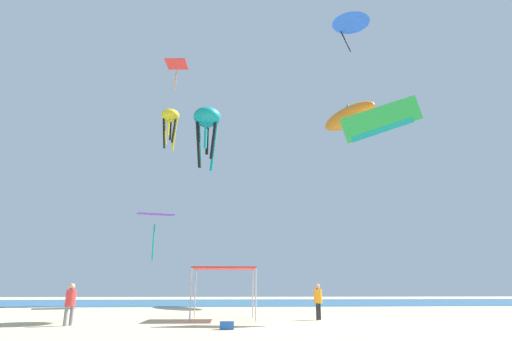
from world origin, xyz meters
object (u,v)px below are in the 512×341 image
cooler_box (227,325)px  person_central (318,299)px  canopy_tent (224,270)px  kite_diamond_red (177,65)px  person_leftmost (70,301)px  kite_delta_blue (351,20)px  kite_parafoil_green (382,120)px  kite_octopus_yellow (170,118)px  kite_octopus_teal (207,120)px  kite_diamond_purple (155,217)px  kite_inflatable_orange (349,117)px

cooler_box → person_central: bearing=44.6°
canopy_tent → kite_diamond_red: size_ratio=1.38×
person_leftmost → kite_delta_blue: bearing=143.0°
cooler_box → kite_parafoil_green: (9.04, 5.07, 11.11)m
cooler_box → kite_octopus_yellow: (-6.99, 27.18, 20.21)m
kite_octopus_yellow → kite_octopus_teal: bearing=69.6°
kite_diamond_purple → kite_octopus_teal: 13.64m
kite_parafoil_green → kite_octopus_yellow: size_ratio=1.06×
canopy_tent → kite_parafoil_green: (9.24, -0.00, 8.83)m
cooler_box → kite_octopus_teal: (-2.66, 25.45, 19.27)m
person_central → kite_parafoil_green: (4.39, 0.48, 10.25)m
kite_delta_blue → kite_octopus_yellow: size_ratio=0.68×
person_leftmost → kite_octopus_yellow: (-0.12, 25.14, 19.34)m
kite_diamond_purple → kite_delta_blue: kite_delta_blue is taller
kite_octopus_teal → kite_inflatable_orange: (15.47, -1.83, 0.07)m
kite_octopus_yellow → kite_diamond_purple: bearing=4.2°
kite_inflatable_orange → kite_parafoil_green: 20.64m
canopy_tent → kite_diamond_purple: (-6.43, 14.73, 5.21)m
person_central → kite_octopus_yellow: 31.93m
kite_octopus_teal → kite_delta_blue: bearing=40.3°
person_leftmost → kite_inflatable_orange: bearing=163.8°
canopy_tent → person_central: size_ratio=1.83×
kite_inflatable_orange → kite_parafoil_green: size_ratio=1.49×
kite_diamond_red → person_central: bearing=-39.9°
kite_octopus_teal → kite_diamond_purple: bearing=-33.1°
cooler_box → kite_octopus_teal: kite_octopus_teal is taller
person_leftmost → kite_octopus_teal: (4.21, 23.41, 18.40)m
person_central → kite_diamond_red: 22.41m
kite_diamond_purple → kite_delta_blue: (15.94, -9.58, 14.24)m
kite_inflatable_orange → canopy_tent: bearing=-62.1°
person_central → kite_inflatable_orange: bearing=-174.1°
kite_parafoil_green → kite_delta_blue: bearing=-93.4°
canopy_tent → kite_diamond_purple: 16.90m
kite_octopus_teal → kite_octopus_yellow: size_ratio=1.46×
person_central → kite_diamond_purple: (-11.28, 15.21, 6.63)m
cooler_box → kite_diamond_purple: kite_diamond_purple is taller
cooler_box → kite_parafoil_green: 15.20m
kite_diamond_red → kite_octopus_yellow: 13.81m
cooler_box → kite_octopus_teal: 32.03m
kite_diamond_purple → kite_octopus_yellow: size_ratio=0.89×
person_central → cooler_box: person_central is taller
cooler_box → kite_parafoil_green: kite_parafoil_green is taller
canopy_tent → kite_diamond_red: bearing=117.2°
kite_diamond_purple → kite_parafoil_green: kite_parafoil_green is taller
kite_inflatable_orange → kite_diamond_red: bearing=-87.2°
kite_diamond_red → kite_octopus_teal: bearing=85.1°
cooler_box → kite_octopus_yellow: bearing=104.4°
kite_octopus_teal → kite_parafoil_green: size_ratio=1.38×
kite_delta_blue → kite_diamond_red: (-13.91, 3.38, -2.56)m
cooler_box → kite_diamond_red: (-4.59, 13.61, 19.18)m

